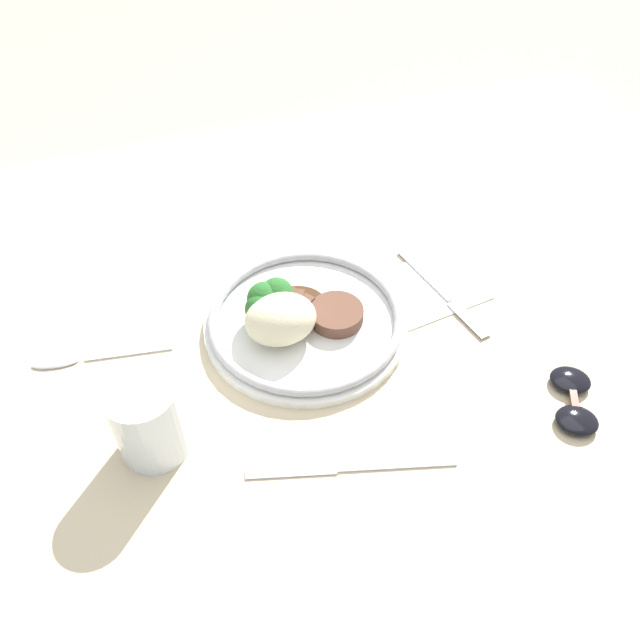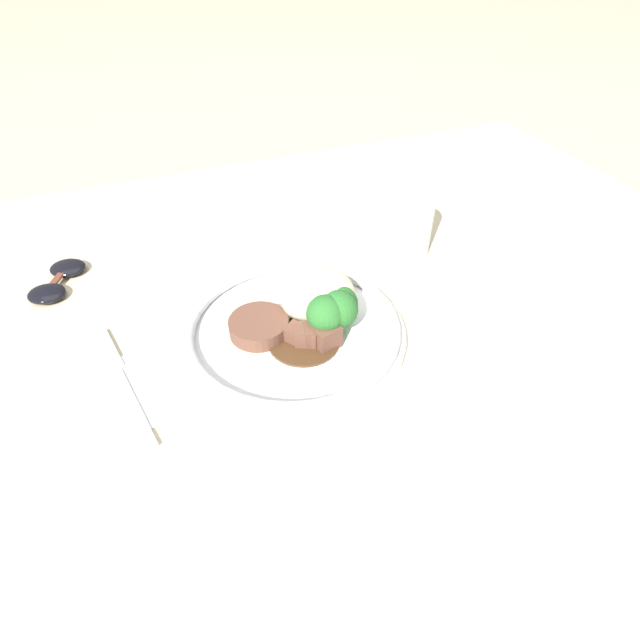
# 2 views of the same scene
# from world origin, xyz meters

# --- Properties ---
(ground_plane) EXTENTS (8.00, 8.00, 0.00)m
(ground_plane) POSITION_xyz_m (0.00, 0.00, 0.00)
(ground_plane) COLOR tan
(dining_table) EXTENTS (1.44, 1.02, 0.05)m
(dining_table) POSITION_xyz_m (0.00, 0.00, 0.02)
(dining_table) COLOR beige
(dining_table) RESTS_ON ground
(napkin) EXTENTS (0.15, 0.13, 0.00)m
(napkin) POSITION_xyz_m (-0.14, -0.01, 0.05)
(napkin) COLOR white
(napkin) RESTS_ON dining_table
(plate) EXTENTS (0.26, 0.26, 0.07)m
(plate) POSITION_xyz_m (0.05, 0.01, 0.07)
(plate) COLOR white
(plate) RESTS_ON dining_table
(juice_glass) EXTENTS (0.08, 0.08, 0.10)m
(juice_glass) POSITION_xyz_m (0.25, 0.13, 0.09)
(juice_glass) COLOR yellow
(juice_glass) RESTS_ON dining_table
(fork) EXTENTS (0.05, 0.19, 0.00)m
(fork) POSITION_xyz_m (-0.16, 0.03, 0.05)
(fork) COLOR #ADADB2
(fork) RESTS_ON napkin
(knife) EXTENTS (0.22, 0.07, 0.00)m
(knife) POSITION_xyz_m (0.06, 0.22, 0.05)
(knife) COLOR #ADADB2
(knife) RESTS_ON dining_table
(spoon) EXTENTS (0.17, 0.04, 0.01)m
(spoon) POSITION_xyz_m (0.33, -0.03, 0.05)
(spoon) COLOR #ADADB2
(spoon) RESTS_ON dining_table
(sunglasses) EXTENTS (0.09, 0.11, 0.01)m
(sunglasses) POSITION_xyz_m (-0.22, 0.22, 0.06)
(sunglasses) COLOR black
(sunglasses) RESTS_ON dining_table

